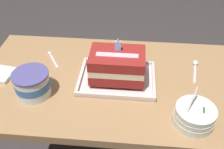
{
  "coord_description": "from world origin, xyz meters",
  "views": [
    {
      "loc": [
        0.1,
        -0.85,
        1.49
      ],
      "look_at": [
        0.02,
        -0.0,
        0.79
      ],
      "focal_mm": 41.72,
      "sensor_mm": 36.0,
      "label": 1
    }
  ],
  "objects": [
    {
      "name": "dining_table",
      "position": [
        0.0,
        0.0,
        0.63
      ],
      "size": [
        1.13,
        0.64,
        0.76
      ],
      "color": "#9E754C",
      "rests_on": "ground_plane"
    },
    {
      "name": "ice_cream_tub",
      "position": [
        -0.28,
        -0.11,
        0.81
      ],
      "size": [
        0.14,
        0.14,
        0.1
      ],
      "color": "white",
      "rests_on": "dining_table"
    },
    {
      "name": "birthday_cake",
      "position": [
        0.04,
        -0.0,
        0.84
      ],
      "size": [
        0.22,
        0.15,
        0.17
      ],
      "color": "maroon",
      "rests_on": "foil_tray"
    },
    {
      "name": "serving_spoon_by_bowls",
      "position": [
        0.39,
        0.13,
        0.77
      ],
      "size": [
        0.05,
        0.16,
        0.01
      ],
      "color": "silver",
      "rests_on": "dining_table"
    },
    {
      "name": "napkin_pile",
      "position": [
        -0.47,
        -0.02,
        0.77
      ],
      "size": [
        0.12,
        0.12,
        0.02
      ],
      "color": "white",
      "rests_on": "dining_table"
    },
    {
      "name": "foil_tray",
      "position": [
        0.04,
        -0.0,
        0.77
      ],
      "size": [
        0.32,
        0.24,
        0.02
      ],
      "color": "silver",
      "rests_on": "dining_table"
    },
    {
      "name": "serving_spoon_near_tray",
      "position": [
        -0.28,
        0.14,
        0.76
      ],
      "size": [
        0.09,
        0.13,
        0.01
      ],
      "color": "silver",
      "rests_on": "dining_table"
    },
    {
      "name": "bowl_stack",
      "position": [
        0.33,
        -0.21,
        0.79
      ],
      "size": [
        0.15,
        0.15,
        0.14
      ],
      "color": "silver",
      "rests_on": "dining_table"
    }
  ]
}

